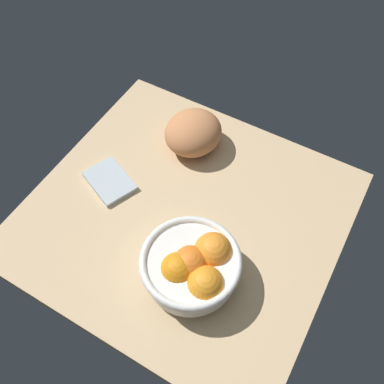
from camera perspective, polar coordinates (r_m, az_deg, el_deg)
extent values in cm
cube|color=tan|center=(101.11, -1.01, -3.28)|extent=(69.52, 65.51, 3.00)
cylinder|color=white|center=(91.88, -0.19, -10.85)|extent=(8.16, 8.16, 1.75)
cylinder|color=white|center=(88.47, -0.19, -9.89)|extent=(18.91, 18.91, 5.71)
torus|color=white|center=(85.87, -0.20, -9.10)|extent=(20.51, 20.51, 1.60)
sphere|color=orange|center=(86.55, -1.89, -10.27)|extent=(7.21, 7.21, 7.21)
sphere|color=orange|center=(88.16, 2.80, -7.88)|extent=(8.05, 8.05, 8.05)
sphere|color=orange|center=(85.26, 1.79, -12.17)|extent=(7.63, 7.63, 7.63)
sphere|color=orange|center=(87.02, -0.20, -9.46)|extent=(7.44, 7.44, 7.44)
ellipsoid|color=#CB804E|center=(108.40, 0.16, 7.87)|extent=(17.26, 18.00, 9.51)
cube|color=#B2BFC6|center=(106.05, -10.84, 1.44)|extent=(14.39, 12.58, 1.21)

